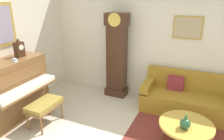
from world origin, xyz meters
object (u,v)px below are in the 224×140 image
coffee_table (186,125)px  teacup (15,60)px  couch (188,98)px  green_jug (185,124)px  piano (12,90)px  grandfather_clock (117,58)px  piano_bench (44,106)px  mantel_clock (19,48)px

coffee_table → teacup: bearing=-171.1°
couch → green_jug: size_ratio=7.92×
coffee_table → couch: bearing=94.2°
piano → couch: (3.19, 1.71, -0.31)m
grandfather_clock → coffee_table: grandfather_clock is taller
piano → green_jug: bearing=6.8°
couch → grandfather_clock: bearing=175.9°
green_jug → piano: bearing=-173.2°
piano_bench → couch: couch is taller
piano_bench → coffee_table: (2.55, 0.46, -0.01)m
teacup → green_jug: 3.21m
grandfather_clock → coffee_table: bearing=-35.9°
coffee_table → teacup: size_ratio=7.59×
piano → piano_bench: bearing=5.2°
couch → green_jug: couch is taller
grandfather_clock → teacup: bearing=-126.3°
couch → coffee_table: bearing=-85.8°
piano_bench → grandfather_clock: 2.00m
piano_bench → teacup: 1.02m
coffee_table → mantel_clock: 3.43m
piano → piano_bench: piano is taller
couch → mantel_clock: bearing=-156.5°
piano → couch: piano is taller
piano → couch: 3.63m
mantel_clock → piano: bearing=-90.4°
couch → mantel_clock: mantel_clock is taller
piano_bench → grandfather_clock: (0.75, 1.77, 0.56)m
couch → green_jug: (0.07, -1.32, 0.20)m
couch → mantel_clock: (-3.19, -1.39, 1.08)m
piano_bench → teacup: bearing=-177.5°
teacup → green_jug: bearing=6.4°
piano → mantel_clock: mantel_clock is taller
mantel_clock → green_jug: bearing=1.1°
piano → couch: bearing=28.2°
piano_bench → couch: 2.96m
couch → teacup: (-3.03, -1.67, 0.93)m
piano_bench → coffee_table: piano_bench is taller
coffee_table → teacup: (-3.12, -0.49, 0.85)m
piano_bench → mantel_clock: size_ratio=1.84×
teacup → piano_bench: bearing=2.5°
piano_bench → coffee_table: size_ratio=0.80×
teacup → couch: bearing=28.8°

